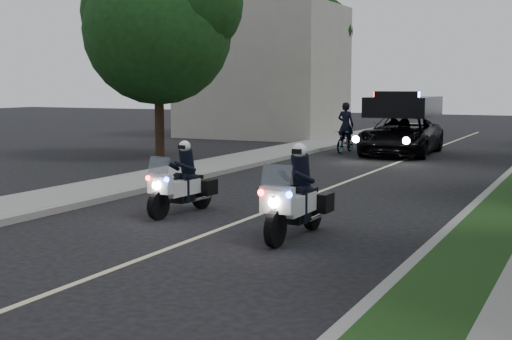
% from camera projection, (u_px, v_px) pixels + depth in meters
% --- Properties ---
extents(ground, '(120.00, 120.00, 0.00)m').
position_uv_depth(ground, '(105.00, 273.00, 10.39)').
color(ground, black).
rests_on(ground, ground).
extents(curb_right, '(0.20, 60.00, 0.15)m').
position_uv_depth(curb_right, '(488.00, 194.00, 17.45)').
color(curb_right, gray).
rests_on(curb_right, ground).
extents(curb_left, '(0.20, 60.00, 0.15)m').
position_uv_depth(curb_left, '(207.00, 175.00, 21.08)').
color(curb_left, gray).
rests_on(curb_left, ground).
extents(sidewalk_left, '(2.00, 60.00, 0.16)m').
position_uv_depth(sidewalk_left, '(177.00, 173.00, 21.56)').
color(sidewalk_left, gray).
rests_on(sidewalk_left, ground).
extents(building_far, '(8.00, 6.00, 7.00)m').
position_uv_depth(building_far, '(263.00, 72.00, 37.49)').
color(building_far, '#A8A396').
rests_on(building_far, ground).
extents(lane_marking, '(0.12, 50.00, 0.01)m').
position_uv_depth(lane_marking, '(335.00, 186.00, 19.27)').
color(lane_marking, '#BFB78C').
rests_on(lane_marking, ground).
extents(police_moto_left, '(0.80, 1.93, 1.60)m').
position_uv_depth(police_moto_left, '(182.00, 214.00, 15.15)').
color(police_moto_left, silver).
rests_on(police_moto_left, ground).
extents(police_moto_right, '(0.73, 2.06, 1.75)m').
position_uv_depth(police_moto_right, '(296.00, 238.00, 12.78)').
color(police_moto_right, silver).
rests_on(police_moto_right, ground).
extents(police_suv, '(2.88, 5.76, 2.74)m').
position_uv_depth(police_suv, '(401.00, 155.00, 28.05)').
color(police_suv, black).
rests_on(police_suv, ground).
extents(bicycle, '(0.65, 1.77, 0.92)m').
position_uv_depth(bicycle, '(345.00, 152.00, 28.95)').
color(bicycle, black).
rests_on(bicycle, ground).
extents(cyclist, '(0.72, 0.51, 1.89)m').
position_uv_depth(cyclist, '(345.00, 152.00, 28.95)').
color(cyclist, black).
rests_on(cyclist, ground).
extents(tree_left_near, '(7.29, 7.29, 9.48)m').
position_uv_depth(tree_left_near, '(160.00, 157.00, 26.92)').
color(tree_left_near, '#174216').
rests_on(tree_left_near, ground).
extents(tree_left_far, '(7.35, 7.35, 9.28)m').
position_uv_depth(tree_left_far, '(294.00, 134.00, 39.64)').
color(tree_left_far, black).
rests_on(tree_left_far, ground).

